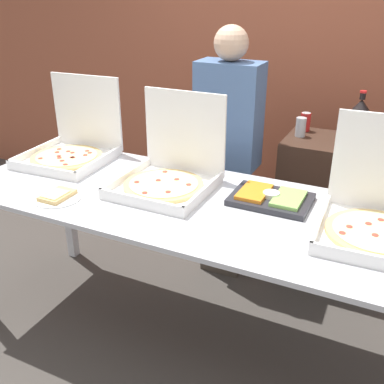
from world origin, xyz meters
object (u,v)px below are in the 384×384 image
at_px(veggie_tray, 271,198).
at_px(soda_can_colored, 305,122).
at_px(pizza_box_near_right, 72,146).
at_px(soda_bottle, 359,122).
at_px(person_guest_plaid, 227,154).
at_px(pizza_box_near_left, 169,172).
at_px(pizza_box_far_right, 380,215).
at_px(soda_can_silver, 301,127).
at_px(paper_plate_front_left, 57,196).

bearing_deg(veggie_tray, soda_can_colored, 93.74).
bearing_deg(pizza_box_near_right, veggie_tray, -5.87).
distance_m(soda_bottle, person_guest_plaid, 0.82).
bearing_deg(person_guest_plaid, pizza_box_near_left, 82.44).
xyz_separation_m(pizza_box_near_right, pizza_box_far_right, (1.79, -0.15, -0.00)).
height_order(soda_can_silver, soda_can_colored, same).
distance_m(pizza_box_far_right, person_guest_plaid, 1.19).
bearing_deg(veggie_tray, pizza_box_near_left, -175.17).
xyz_separation_m(pizza_box_near_right, soda_can_colored, (1.22, 0.92, 0.07)).
distance_m(pizza_box_far_right, soda_bottle, 0.95).
bearing_deg(soda_can_colored, person_guest_plaid, -135.94).
height_order(soda_can_colored, person_guest_plaid, person_guest_plaid).
xyz_separation_m(veggie_tray, person_guest_plaid, (-0.47, 0.59, -0.04)).
relative_size(pizza_box_near_left, paper_plate_front_left, 2.01).
bearing_deg(soda_can_silver, pizza_box_near_left, -118.50).
distance_m(veggie_tray, person_guest_plaid, 0.75).
relative_size(pizza_box_near_left, soda_can_colored, 4.02).
xyz_separation_m(pizza_box_near_left, pizza_box_near_right, (-0.74, 0.11, 0.00)).
height_order(pizza_box_near_left, paper_plate_front_left, pizza_box_near_left).
height_order(pizza_box_near_right, soda_bottle, pizza_box_near_right).
bearing_deg(pizza_box_near_right, soda_can_colored, 33.65).
distance_m(paper_plate_front_left, soda_can_colored, 1.69).
distance_m(pizza_box_far_right, veggie_tray, 0.52).
height_order(paper_plate_front_left, soda_bottle, soda_bottle).
height_order(pizza_box_far_right, person_guest_plaid, person_guest_plaid).
bearing_deg(soda_can_colored, veggie_tray, -86.26).
distance_m(soda_bottle, soda_can_silver, 0.36).
relative_size(veggie_tray, soda_can_silver, 3.15).
bearing_deg(soda_can_silver, soda_bottle, -4.83).
height_order(veggie_tray, soda_bottle, soda_bottle).
distance_m(pizza_box_near_left, pizza_box_near_right, 0.75).
distance_m(paper_plate_front_left, soda_bottle, 1.80).
bearing_deg(paper_plate_front_left, soda_bottle, 44.35).
distance_m(pizza_box_near_right, paper_plate_front_left, 0.58).
bearing_deg(soda_bottle, pizza_box_near_left, -133.95).
relative_size(pizza_box_near_left, soda_can_silver, 4.02).
relative_size(pizza_box_near_left, soda_bottle, 1.49).
bearing_deg(pizza_box_far_right, soda_bottle, 101.68).
relative_size(paper_plate_front_left, soda_bottle, 0.74).
height_order(paper_plate_front_left, soda_can_colored, soda_can_colored).
bearing_deg(pizza_box_near_right, pizza_box_far_right, -7.97).
xyz_separation_m(soda_can_silver, soda_can_colored, (0.00, 0.13, 0.00)).
bearing_deg(person_guest_plaid, paper_plate_front_left, 62.67).
height_order(pizza_box_near_left, pizza_box_far_right, pizza_box_far_right).
bearing_deg(soda_can_silver, pizza_box_near_right, -147.29).
xyz_separation_m(pizza_box_near_right, person_guest_plaid, (0.82, 0.53, -0.10)).
xyz_separation_m(soda_bottle, soda_can_colored, (-0.35, 0.16, -0.08)).
distance_m(paper_plate_front_left, veggie_tray, 1.08).
relative_size(soda_can_colored, person_guest_plaid, 0.07).
height_order(pizza_box_near_left, soda_bottle, pizza_box_near_left).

